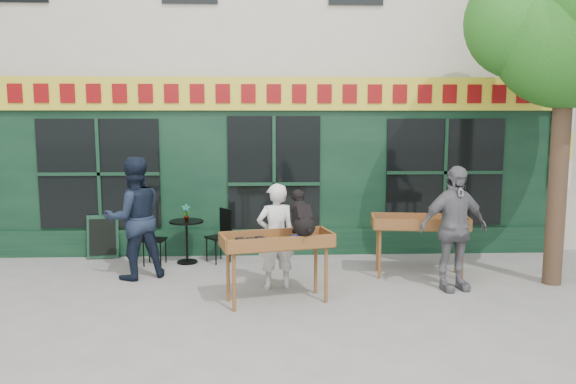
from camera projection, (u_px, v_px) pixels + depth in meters
name	position (u px, v px, depth m)	size (l,w,h in m)	color
ground	(277.00, 293.00, 8.30)	(80.00, 80.00, 0.00)	slate
building	(271.00, 17.00, 13.55)	(14.00, 7.26, 10.00)	beige
street_tree	(569.00, 13.00, 8.28)	(3.05, 2.90, 5.60)	#382619
book_cart_center	(277.00, 245.00, 7.78)	(1.61, 0.96, 0.99)	brown
dog	(302.00, 212.00, 7.68)	(0.34, 0.60, 0.60)	black
woman	(276.00, 236.00, 8.43)	(0.58, 0.38, 1.60)	silver
book_cart_right	(420.00, 226.00, 9.10)	(1.57, 0.81, 0.99)	brown
man_right	(453.00, 228.00, 8.35)	(1.10, 0.46, 1.87)	#5D5D62
bistro_table	(187.00, 233.00, 9.92)	(0.60, 0.60, 0.76)	black
bistro_chair_left	(149.00, 233.00, 9.81)	(0.41, 0.40, 0.95)	black
bistro_chair_right	(222.00, 231.00, 10.05)	(0.51, 0.51, 0.95)	black
potted_plant	(186.00, 212.00, 9.87)	(0.16, 0.11, 0.30)	gray
man_left	(134.00, 218.00, 8.95)	(0.95, 0.74, 1.96)	black
chalkboard	(103.00, 237.00, 10.28)	(0.58, 0.27, 0.79)	black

